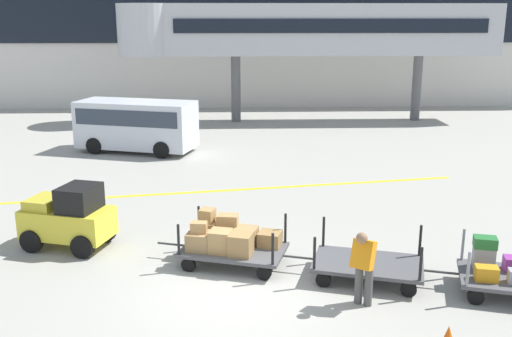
% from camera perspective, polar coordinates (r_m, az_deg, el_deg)
% --- Properties ---
extents(ground_plane, '(120.00, 120.00, 0.00)m').
position_cam_1_polar(ground_plane, '(12.31, -2.37, -11.79)').
color(ground_plane, '#9E9B91').
extents(apron_lead_line, '(20.83, 3.64, 0.01)m').
position_cam_1_polar(apron_lead_line, '(18.76, -10.96, -2.58)').
color(apron_lead_line, yellow).
rests_on(apron_lead_line, ground_plane).
extents(terminal_building, '(47.11, 2.51, 9.68)m').
position_cam_1_polar(terminal_building, '(37.01, -2.32, 13.68)').
color(terminal_building, beige).
rests_on(terminal_building, ground_plane).
extents(jet_bridge, '(19.74, 3.00, 6.11)m').
position_cam_1_polar(jet_bridge, '(31.18, 3.86, 13.32)').
color(jet_bridge, '#B7B7BC').
rests_on(jet_bridge, ground_plane).
extents(baggage_tug, '(2.33, 1.73, 1.58)m').
position_cam_1_polar(baggage_tug, '(14.87, -17.83, -4.60)').
color(baggage_tug, gold).
rests_on(baggage_tug, ground_plane).
extents(baggage_cart_lead, '(3.08, 2.01, 1.15)m').
position_cam_1_polar(baggage_cart_lead, '(13.31, -2.73, -6.99)').
color(baggage_cart_lead, '#4C4C4F').
rests_on(baggage_cart_lead, ground_plane).
extents(baggage_cart_middle, '(3.08, 2.01, 1.10)m').
position_cam_1_polar(baggage_cart_middle, '(12.84, 10.84, -9.18)').
color(baggage_cart_middle, '#4C4C4F').
rests_on(baggage_cart_middle, ground_plane).
extents(baggage_handler, '(0.57, 0.57, 1.56)m').
position_cam_1_polar(baggage_handler, '(11.52, 10.44, -9.21)').
color(baggage_handler, '#4C4C4C').
rests_on(baggage_handler, ground_plane).
extents(shuttle_van, '(5.14, 3.20, 2.10)m').
position_cam_1_polar(shuttle_van, '(24.68, -11.63, 4.46)').
color(shuttle_van, silver).
rests_on(shuttle_van, ground_plane).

